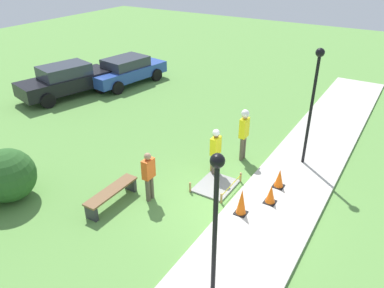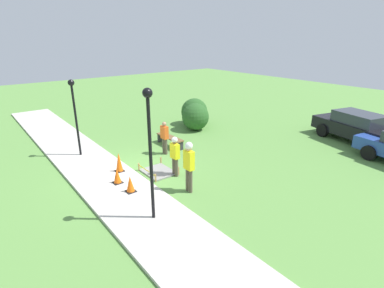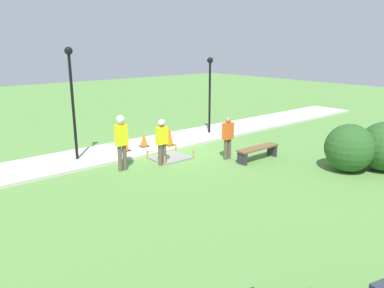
{
  "view_description": "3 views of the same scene",
  "coord_description": "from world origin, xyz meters",
  "views": [
    {
      "loc": [
        -8.09,
        -3.77,
        6.82
      ],
      "look_at": [
        1.05,
        1.88,
        1.1
      ],
      "focal_mm": 35.0,
      "sensor_mm": 36.0,
      "label": 1
    },
    {
      "loc": [
        10.51,
        -5.07,
        5.37
      ],
      "look_at": [
        1.08,
        2.28,
        1.03
      ],
      "focal_mm": 28.0,
      "sensor_mm": 36.0,
      "label": 2
    },
    {
      "loc": [
        8.72,
        11.62,
        4.17
      ],
      "look_at": [
        0.8,
        2.13,
        0.86
      ],
      "focal_mm": 35.0,
      "sensor_mm": 36.0,
      "label": 3
    }
  ],
  "objects": [
    {
      "name": "park_bench",
      "position": [
        -1.67,
        2.98,
        0.35
      ],
      "size": [
        1.88,
        0.44,
        0.5
      ],
      "color": "#2D2D33",
      "rests_on": "ground_plane"
    },
    {
      "name": "worker_supervisor",
      "position": [
        1.39,
        1.18,
        0.97
      ],
      "size": [
        0.4,
        0.24,
        1.66
      ],
      "color": "brown",
      "rests_on": "ground_plane"
    },
    {
      "name": "shrub_rounded_mid",
      "position": [
        -3.03,
        5.75,
        0.81
      ],
      "size": [
        1.62,
        1.62,
        1.62
      ],
      "color": "#285623",
      "rests_on": "ground_plane"
    },
    {
      "name": "sidewalk",
      "position": [
        0.0,
        -1.22,
        0.05
      ],
      "size": [
        28.0,
        2.45,
        0.1
      ],
      "color": "#BCB7AD",
      "rests_on": "ground_plane"
    },
    {
      "name": "wet_concrete_patch",
      "position": [
        0.73,
        0.79,
        0.04
      ],
      "size": [
        1.39,
        1.15,
        0.34
      ],
      "color": "gray",
      "rests_on": "ground_plane"
    },
    {
      "name": "lamppost_far",
      "position": [
        -3.02,
        -1.16,
        2.42
      ],
      "size": [
        0.28,
        0.28,
        3.5
      ],
      "color": "black",
      "rests_on": "sidewalk"
    },
    {
      "name": "traffic_cone_near_patch",
      "position": [
        -0.19,
        -0.51,
        0.5
      ],
      "size": [
        0.34,
        0.34,
        0.81
      ],
      "color": "black",
      "rests_on": "sidewalk"
    },
    {
      "name": "worker_assistant",
      "position": [
        2.78,
        0.82,
        1.17
      ],
      "size": [
        0.4,
        0.28,
        1.92
      ],
      "color": "brown",
      "rests_on": "ground_plane"
    },
    {
      "name": "traffic_cone_far_patch",
      "position": [
        0.73,
        -1.03,
        0.39
      ],
      "size": [
        0.34,
        0.34,
        0.59
      ],
      "color": "black",
      "rests_on": "sidewalk"
    },
    {
      "name": "ground_plane",
      "position": [
        0.0,
        0.0,
        0.0
      ],
      "size": [
        60.0,
        60.0,
        0.0
      ],
      "primitive_type": "plane",
      "color": "#5B8E42"
    },
    {
      "name": "bystander_in_orange_shirt",
      "position": [
        -0.89,
        2.17,
        0.9
      ],
      "size": [
        0.4,
        0.22,
        1.6
      ],
      "color": "brown",
      "rests_on": "ground_plane"
    },
    {
      "name": "lamppost_near",
      "position": [
        3.55,
        -1.14,
        2.7
      ],
      "size": [
        0.28,
        0.28,
        3.99
      ],
      "color": "black",
      "rests_on": "sidewalk"
    },
    {
      "name": "traffic_cone_sidewalk_edge",
      "position": [
        1.65,
        -0.95,
        0.4
      ],
      "size": [
        0.34,
        0.34,
        0.62
      ],
      "color": "black",
      "rests_on": "sidewalk"
    }
  ]
}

